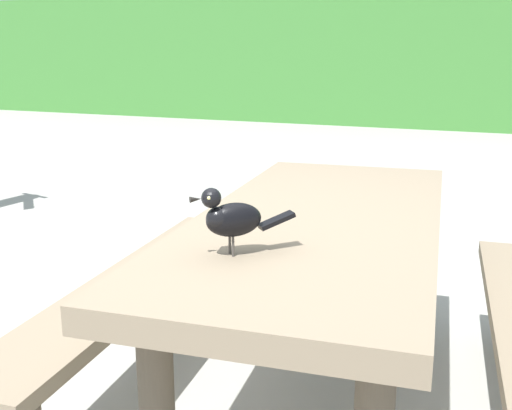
% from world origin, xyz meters
% --- Properties ---
extents(hedge_wall, '(28.00, 1.32, 2.25)m').
position_xyz_m(hedge_wall, '(0.00, 9.27, 1.13)').
color(hedge_wall, '#428438').
rests_on(hedge_wall, ground).
extents(picnic_table_foreground, '(1.84, 1.87, 0.74)m').
position_xyz_m(picnic_table_foreground, '(0.38, 0.19, 0.56)').
color(picnic_table_foreground, '#84725B').
rests_on(picnic_table_foreground, ground).
extents(bird_grackle, '(0.23, 0.21, 0.18)m').
position_xyz_m(bird_grackle, '(0.28, -0.30, 0.84)').
color(bird_grackle, black).
rests_on(bird_grackle, picnic_table_foreground).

